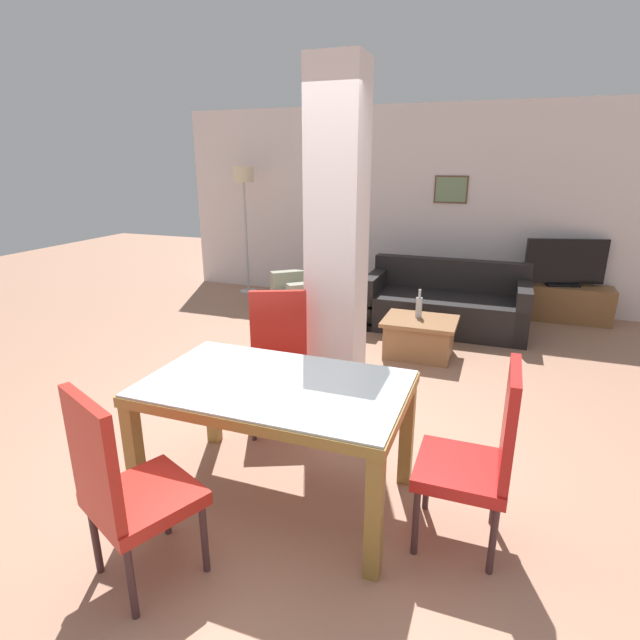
{
  "coord_description": "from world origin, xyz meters",
  "views": [
    {
      "loc": [
        1.15,
        -2.37,
        1.99
      ],
      "look_at": [
        0.0,
        0.75,
        0.92
      ],
      "focal_mm": 28.0,
      "sensor_mm": 36.0,
      "label": 1
    }
  ],
  "objects_px": {
    "dining_chair_near_left": "(124,485)",
    "coffee_table": "(419,337)",
    "dining_table": "(276,408)",
    "dining_chair_far_left": "(279,356)",
    "tv_screen": "(565,263)",
    "dining_chair_head_right": "(480,453)",
    "tv_stand": "(559,303)",
    "floor_lamp": "(244,188)",
    "sofa": "(445,306)",
    "armchair": "(315,302)",
    "bottle": "(419,306)"
  },
  "relations": [
    {
      "from": "dining_table",
      "to": "tv_screen",
      "type": "distance_m",
      "value": 4.9
    },
    {
      "from": "tv_stand",
      "to": "dining_chair_far_left",
      "type": "bearing_deg",
      "value": -121.92
    },
    {
      "from": "dining_chair_near_left",
      "to": "floor_lamp",
      "type": "relative_size",
      "value": 0.55
    },
    {
      "from": "dining_chair_near_left",
      "to": "floor_lamp",
      "type": "distance_m",
      "value": 5.76
    },
    {
      "from": "tv_stand",
      "to": "tv_screen",
      "type": "relative_size",
      "value": 1.28
    },
    {
      "from": "tv_screen",
      "to": "tv_stand",
      "type": "bearing_deg",
      "value": 180.0
    },
    {
      "from": "dining_chair_far_left",
      "to": "sofa",
      "type": "xyz_separation_m",
      "value": [
        0.93,
        2.82,
        -0.27
      ]
    },
    {
      "from": "dining_chair_head_right",
      "to": "dining_chair_near_left",
      "type": "relative_size",
      "value": 1.0
    },
    {
      "from": "dining_table",
      "to": "coffee_table",
      "type": "xyz_separation_m",
      "value": [
        0.42,
        2.63,
        -0.4
      ]
    },
    {
      "from": "dining_chair_head_right",
      "to": "tv_stand",
      "type": "height_order",
      "value": "dining_chair_head_right"
    },
    {
      "from": "dining_chair_far_left",
      "to": "armchair",
      "type": "relative_size",
      "value": 0.87
    },
    {
      "from": "dining_table",
      "to": "armchair",
      "type": "distance_m",
      "value": 3.42
    },
    {
      "from": "dining_chair_near_left",
      "to": "dining_chair_far_left",
      "type": "bearing_deg",
      "value": 113.91
    },
    {
      "from": "dining_table",
      "to": "sofa",
      "type": "bearing_deg",
      "value": 81.35
    },
    {
      "from": "dining_chair_near_left",
      "to": "sofa",
      "type": "xyz_separation_m",
      "value": [
        0.93,
        4.51,
        -0.27
      ]
    },
    {
      "from": "armchair",
      "to": "sofa",
      "type": "bearing_deg",
      "value": -116.31
    },
    {
      "from": "coffee_table",
      "to": "floor_lamp",
      "type": "relative_size",
      "value": 0.4
    },
    {
      "from": "sofa",
      "to": "tv_stand",
      "type": "xyz_separation_m",
      "value": [
        1.35,
        0.84,
        -0.05
      ]
    },
    {
      "from": "coffee_table",
      "to": "tv_screen",
      "type": "distance_m",
      "value": 2.45
    },
    {
      "from": "tv_stand",
      "to": "bottle",
      "type": "bearing_deg",
      "value": -130.24
    },
    {
      "from": "floor_lamp",
      "to": "dining_chair_near_left",
      "type": "bearing_deg",
      "value": -67.48
    },
    {
      "from": "dining_chair_far_left",
      "to": "coffee_table",
      "type": "height_order",
      "value": "dining_chair_far_left"
    },
    {
      "from": "dining_chair_far_left",
      "to": "tv_screen",
      "type": "xyz_separation_m",
      "value": [
        2.28,
        3.66,
        0.19
      ]
    },
    {
      "from": "dining_chair_head_right",
      "to": "sofa",
      "type": "height_order",
      "value": "dining_chair_head_right"
    },
    {
      "from": "dining_chair_far_left",
      "to": "coffee_table",
      "type": "distance_m",
      "value": 1.98
    },
    {
      "from": "dining_chair_near_left",
      "to": "coffee_table",
      "type": "relative_size",
      "value": 1.39
    },
    {
      "from": "bottle",
      "to": "sofa",
      "type": "bearing_deg",
      "value": 79.71
    },
    {
      "from": "sofa",
      "to": "tv_screen",
      "type": "relative_size",
      "value": 1.98
    },
    {
      "from": "dining_chair_far_left",
      "to": "tv_screen",
      "type": "bearing_deg",
      "value": -145.71
    },
    {
      "from": "tv_stand",
      "to": "tv_screen",
      "type": "xyz_separation_m",
      "value": [
        0.0,
        0.0,
        0.52
      ]
    },
    {
      "from": "dining_chair_head_right",
      "to": "dining_chair_near_left",
      "type": "height_order",
      "value": "same"
    },
    {
      "from": "dining_chair_far_left",
      "to": "dining_chair_near_left",
      "type": "height_order",
      "value": "same"
    },
    {
      "from": "tv_stand",
      "to": "floor_lamp",
      "type": "height_order",
      "value": "floor_lamp"
    },
    {
      "from": "dining_chair_head_right",
      "to": "tv_stand",
      "type": "xyz_separation_m",
      "value": [
        0.75,
        4.51,
        -0.33
      ]
    },
    {
      "from": "dining_table",
      "to": "dining_chair_far_left",
      "type": "bearing_deg",
      "value": 113.79
    },
    {
      "from": "dining_table",
      "to": "coffee_table",
      "type": "relative_size",
      "value": 2.02
    },
    {
      "from": "dining_chair_near_left",
      "to": "floor_lamp",
      "type": "xyz_separation_m",
      "value": [
        -2.17,
        5.24,
        1.03
      ]
    },
    {
      "from": "tv_stand",
      "to": "coffee_table",
      "type": "bearing_deg",
      "value": -128.33
    },
    {
      "from": "armchair",
      "to": "bottle",
      "type": "xyz_separation_m",
      "value": [
        1.37,
        -0.55,
        0.23
      ]
    },
    {
      "from": "bottle",
      "to": "tv_stand",
      "type": "distance_m",
      "value": 2.37
    },
    {
      "from": "dining_chair_head_right",
      "to": "floor_lamp",
      "type": "xyz_separation_m",
      "value": [
        -3.7,
        4.39,
        1.03
      ]
    },
    {
      "from": "coffee_table",
      "to": "tv_stand",
      "type": "distance_m",
      "value": 2.39
    },
    {
      "from": "dining_chair_head_right",
      "to": "dining_chair_near_left",
      "type": "xyz_separation_m",
      "value": [
        -1.53,
        -0.85,
        0.0
      ]
    },
    {
      "from": "dining_table",
      "to": "bottle",
      "type": "relative_size",
      "value": 5.06
    },
    {
      "from": "dining_table",
      "to": "tv_stand",
      "type": "height_order",
      "value": "dining_table"
    },
    {
      "from": "dining_chair_far_left",
      "to": "sofa",
      "type": "bearing_deg",
      "value": -132.11
    },
    {
      "from": "dining_table",
      "to": "dining_chair_far_left",
      "type": "xyz_separation_m",
      "value": [
        -0.37,
        0.85,
        -0.05
      ]
    },
    {
      "from": "tv_screen",
      "to": "coffee_table",
      "type": "bearing_deg",
      "value": 36.24
    },
    {
      "from": "tv_stand",
      "to": "armchair",
      "type": "bearing_deg",
      "value": -156.59
    },
    {
      "from": "dining_chair_near_left",
      "to": "coffee_table",
      "type": "height_order",
      "value": "dining_chair_near_left"
    }
  ]
}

